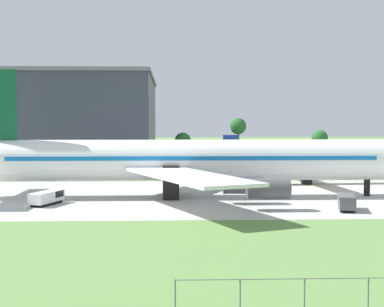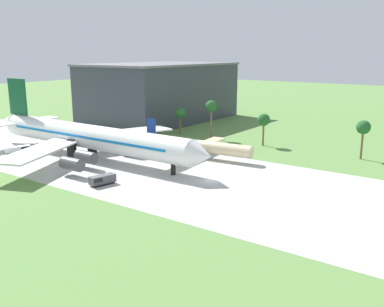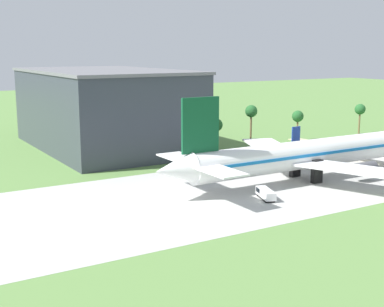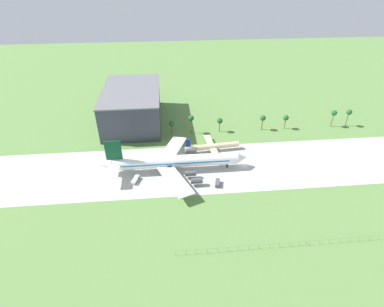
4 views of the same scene
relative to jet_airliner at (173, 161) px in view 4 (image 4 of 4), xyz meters
name	(u,v)px [view 4 (image 4 of 4)]	position (x,y,z in m)	size (l,w,h in m)	color
ground_plane	(244,165)	(38.16, 0.93, -5.62)	(600.00, 600.00, 0.00)	#5B8442
taxiway_strip	(244,165)	(38.16, 0.93, -5.61)	(320.00, 44.00, 0.02)	#B2B2AD
jet_airliner	(173,161)	(0.00, 0.00, 0.00)	(77.50, 56.04, 19.38)	white
regional_aircraft	(212,147)	(22.87, 16.76, -2.62)	(31.59, 28.52, 9.09)	beige
baggage_tug	(136,179)	(-19.12, -7.43, -4.59)	(4.02, 6.71, 1.86)	black
fuel_truck	(217,183)	(20.91, -14.51, -4.50)	(3.19, 5.84, 2.05)	black
perimeter_fence	(279,244)	(38.16, -54.07, -4.17)	(80.10, 0.10, 2.10)	slate
no_stopping_sign	(306,244)	(48.73, -54.38, -4.57)	(0.44, 0.08, 1.68)	gray
terminal_building	(132,106)	(-24.34, 60.32, 5.66)	(36.72, 61.20, 22.52)	#333842
palm_tree_row	(260,118)	(57.41, 39.56, 2.87)	(119.10, 3.60, 12.19)	brown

